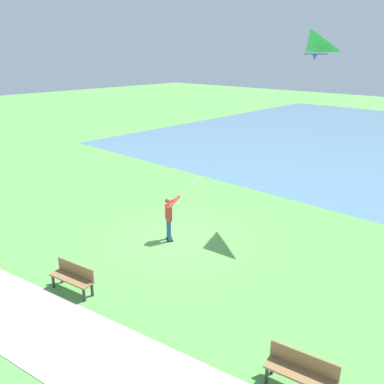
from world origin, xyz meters
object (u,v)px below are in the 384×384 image
Objects in this scene: flying_kite at (309,45)px; park_bench_near_walkway at (73,276)px; park_bench_far_walkway at (301,370)px; person_kite_flyer at (169,215)px.

park_bench_near_walkway is (8.59, -2.60, -6.60)m from flying_kite.
park_bench_near_walkway and park_bench_far_walkway have the same top height.
person_kite_flyer is 7.88m from park_bench_far_walkway.
park_bench_near_walkway is 7.00m from park_bench_far_walkway.
flying_kite is 10.75m from park_bench_far_walkway.
flying_kite reaches higher than park_bench_far_walkway.
flying_kite is 3.77× the size of park_bench_far_walkway.
flying_kite is at bearing 145.15° from person_kite_flyer.
person_kite_flyer is 4.41m from park_bench_near_walkway.
person_kite_flyer reaches higher than park_bench_far_walkway.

